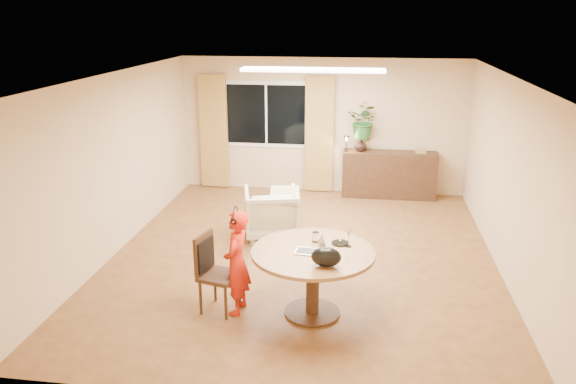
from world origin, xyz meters
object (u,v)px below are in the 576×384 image
object	(u,v)px
sideboard	(389,175)
dining_table	(313,264)
child	(237,263)
armchair	(271,212)
dining_chair	(219,274)

from	to	relation	value
sideboard	dining_table	bearing A→B (deg)	-102.31
child	armchair	size ratio (longest dim) A/B	1.49
dining_chair	armchair	bearing A→B (deg)	100.03
dining_chair	child	bearing A→B (deg)	17.18
child	sideboard	bearing A→B (deg)	161.65
armchair	child	bearing A→B (deg)	76.60
child	armchair	xyz separation A→B (m)	(-0.01, 2.41, -0.25)
dining_chair	sideboard	xyz separation A→B (m)	(2.10, 4.68, -0.03)
child	sideboard	size ratio (longest dim) A/B	0.71
dining_chair	armchair	world-z (taller)	dining_chair
dining_chair	armchair	xyz separation A→B (m)	(0.21, 2.42, -0.09)
dining_chair	armchair	size ratio (longest dim) A/B	1.12
armchair	sideboard	bearing A→B (deg)	-143.54
dining_table	armchair	distance (m)	2.53
dining_chair	sideboard	size ratio (longest dim) A/B	0.54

